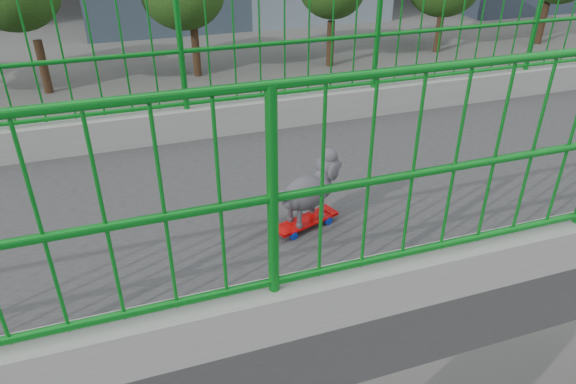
% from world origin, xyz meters
% --- Properties ---
extents(road, '(18.00, 90.00, 0.02)m').
position_xyz_m(road, '(-13.00, 0.00, 0.01)').
color(road, black).
rests_on(road, ground).
extents(footbridge, '(3.00, 24.00, 7.00)m').
position_xyz_m(footbridge, '(0.00, 0.00, 5.22)').
color(footbridge, '#2D2D2F').
rests_on(footbridge, ground).
extents(railing, '(3.00, 24.00, 1.42)m').
position_xyz_m(railing, '(0.00, 0.00, 7.21)').
color(railing, gray).
rests_on(railing, footbridge).
extents(skateboard, '(0.29, 0.52, 0.07)m').
position_xyz_m(skateboard, '(0.49, 0.52, 7.05)').
color(skateboard, red).
rests_on(skateboard, footbridge).
extents(poodle, '(0.33, 0.53, 0.46)m').
position_xyz_m(poodle, '(0.48, 0.55, 7.31)').
color(poodle, '#333136').
rests_on(poodle, skateboard).
extents(car_1, '(1.64, 4.69, 1.55)m').
position_xyz_m(car_1, '(-9.20, 6.61, 0.77)').
color(car_1, black).
rests_on(car_1, ground).
extents(car_2, '(2.25, 4.89, 1.36)m').
position_xyz_m(car_2, '(-12.40, 12.23, 0.68)').
color(car_2, black).
rests_on(car_2, ground).
extents(car_3, '(1.98, 4.86, 1.41)m').
position_xyz_m(car_3, '(-15.60, -0.63, 0.71)').
color(car_3, black).
rests_on(car_3, ground).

